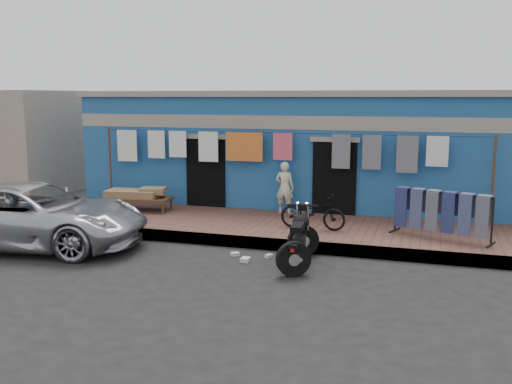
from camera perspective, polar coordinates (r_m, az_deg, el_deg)
name	(u,v)px	position (r m, az deg, el deg)	size (l,w,h in m)	color
ground	(224,269)	(10.87, -3.18, -7.67)	(80.00, 80.00, 0.00)	black
sidewalk	(269,228)	(13.59, 1.26, -3.60)	(28.00, 3.00, 0.25)	brown
curb	(250,242)	(12.24, -0.63, -5.07)	(28.00, 0.10, 0.25)	gray
building	(306,148)	(17.17, 4.99, 4.41)	(12.20, 5.20, 3.36)	#235089
neighbor_left	(4,139)	(22.29, -23.93, 4.84)	(6.00, 5.00, 3.40)	#9E9384
clothesline	(266,151)	(14.62, 1.04, 4.09)	(10.06, 0.06, 2.10)	brown
car	(31,214)	(13.16, -21.57, -2.10)	(2.29, 5.04, 1.42)	#BAB9BE
seated_person	(285,188)	(14.55, 2.88, 0.45)	(0.48, 0.32, 1.33)	beige
bicycle	(313,208)	(12.88, 5.71, -1.62)	(0.52, 1.48, 0.96)	black
motorcycle	(299,238)	(10.93, 4.30, -4.57)	(0.76, 1.76, 1.11)	black
charpoy	(139,199)	(15.26, -11.58, -0.73)	(1.81, 1.00, 0.58)	brown
jeans_rack	(442,214)	(12.62, 18.06, -2.09)	(2.19, 1.16, 1.04)	black
litter_a	(235,254)	(11.68, -2.11, -6.24)	(0.17, 0.13, 0.07)	silver
litter_b	(269,256)	(11.55, 1.30, -6.44)	(0.14, 0.11, 0.07)	silver
litter_c	(245,260)	(11.28, -1.07, -6.79)	(0.21, 0.16, 0.08)	silver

